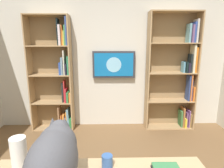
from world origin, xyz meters
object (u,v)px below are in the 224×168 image
(paper_towel_roll, at_px, (19,154))
(bookshelf_left, at_px, (177,73))
(cat, at_px, (54,157))
(wall_mounted_tv, at_px, (114,65))
(bookshelf_right, at_px, (56,76))
(coffee_mug, at_px, (107,161))

(paper_towel_roll, bearing_deg, bookshelf_left, -130.45)
(bookshelf_left, xyz_separation_m, cat, (1.64, 2.43, -0.13))
(cat, relative_size, paper_towel_roll, 2.66)
(paper_towel_roll, bearing_deg, wall_mounted_tv, -107.53)
(bookshelf_left, distance_m, cat, 2.94)
(bookshelf_right, distance_m, paper_towel_roll, 2.30)
(bookshelf_right, height_order, cat, bookshelf_right)
(bookshelf_left, xyz_separation_m, wall_mounted_tv, (1.20, -0.08, 0.15))
(bookshelf_right, distance_m, cat, 2.51)
(cat, bearing_deg, coffee_mug, -152.55)
(cat, bearing_deg, bookshelf_left, -124.08)
(cat, height_order, paper_towel_roll, cat)
(bookshelf_left, distance_m, paper_towel_roll, 3.00)
(bookshelf_right, distance_m, wall_mounted_tv, 1.10)
(bookshelf_left, height_order, wall_mounted_tv, bookshelf_left)
(paper_towel_roll, height_order, coffee_mug, paper_towel_roll)
(bookshelf_right, height_order, wall_mounted_tv, bookshelf_right)
(bookshelf_right, bearing_deg, wall_mounted_tv, -175.66)
(coffee_mug, bearing_deg, cat, 27.45)
(wall_mounted_tv, height_order, cat, wall_mounted_tv)
(bookshelf_right, bearing_deg, cat, 104.58)
(coffee_mug, bearing_deg, bookshelf_right, -67.08)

